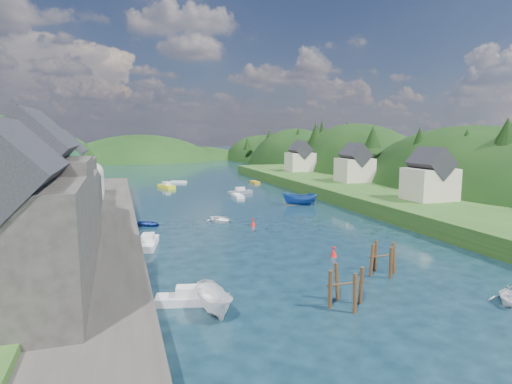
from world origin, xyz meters
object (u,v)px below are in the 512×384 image
object	(u,v)px
piling_cluster_near	(346,291)
channel_buoy_near	(334,252)
channel_buoy_far	(253,223)
piling_cluster_far	(383,262)

from	to	relation	value
piling_cluster_near	channel_buoy_near	size ratio (longest dim) A/B	3.24
piling_cluster_near	channel_buoy_far	world-z (taller)	piling_cluster_near
piling_cluster_far	channel_buoy_near	xyz separation A→B (m)	(-1.54, 6.56, -0.73)
channel_buoy_near	channel_buoy_far	xyz separation A→B (m)	(-3.70, 16.73, 0.00)
piling_cluster_far	channel_buoy_near	world-z (taller)	piling_cluster_far
piling_cluster_far	channel_buoy_near	bearing A→B (deg)	103.19
piling_cluster_near	channel_buoy_far	xyz separation A→B (m)	(1.72, 28.70, -0.74)
piling_cluster_near	channel_buoy_far	bearing A→B (deg)	86.58
piling_cluster_near	channel_buoy_far	size ratio (longest dim) A/B	3.24
piling_cluster_far	channel_buoy_near	size ratio (longest dim) A/B	3.24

